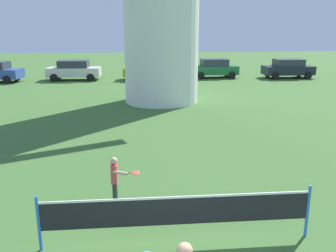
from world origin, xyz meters
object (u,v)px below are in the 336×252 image
Objects in this scene: parked_car_mustard at (149,70)px; player_far at (116,177)px; tennis_net at (178,211)px; parked_car_black at (288,68)px; parked_car_cream at (74,70)px; parked_car_green at (214,68)px.

player_far is at bearing -94.41° from parked_car_mustard.
parked_car_black is (12.03, 23.14, 0.12)m from tennis_net.
parked_car_cream is 17.63m from parked_car_black.
parked_car_mustard is at bearing 179.78° from parked_car_black.
player_far is 21.43m from parked_car_mustard.
tennis_net is 4.56× the size of player_far.
parked_car_mustard and parked_car_black have the same top height.
tennis_net is 23.18m from parked_car_mustard.
parked_car_mustard is 1.01× the size of parked_car_black.
parked_car_cream is at bearing 176.58° from parked_car_mustard.
parked_car_black is (6.11, -0.77, 0.00)m from parked_car_green.
parked_car_mustard is at bearing 85.59° from player_far.
tennis_net is 26.08m from parked_car_black.
parked_car_green is at bearing 7.43° from parked_car_mustard.
parked_car_green is (5.54, 0.72, -0.00)m from parked_car_mustard.
parked_car_black is (13.30, 21.32, 0.16)m from player_far.
parked_car_mustard and parked_car_green have the same top height.
parked_car_mustard is (0.39, 23.18, 0.12)m from tennis_net.
parked_car_cream is (-4.33, 21.72, 0.16)m from player_far.
parked_car_cream is 1.03× the size of parked_car_black.
tennis_net is at bearing -76.65° from parked_car_cream.
player_far is 0.27× the size of parked_car_cream.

